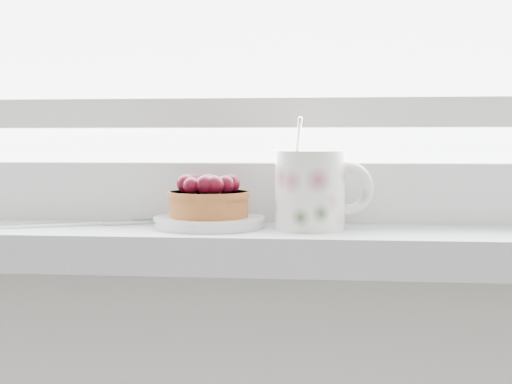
# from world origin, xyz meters

# --- Properties ---
(saucer) EXTENTS (0.12, 0.12, 0.01)m
(saucer) POSITION_xyz_m (-0.05, 1.88, 0.95)
(saucer) COLOR white
(saucer) RESTS_ON windowsill
(raspberry_tart) EXTENTS (0.09, 0.09, 0.05)m
(raspberry_tart) POSITION_xyz_m (-0.05, 1.88, 0.97)
(raspberry_tart) COLOR #995121
(raspberry_tart) RESTS_ON saucer
(floral_mug) EXTENTS (0.11, 0.09, 0.12)m
(floral_mug) POSITION_xyz_m (0.07, 1.88, 0.98)
(floral_mug) COLOR white
(floral_mug) RESTS_ON windowsill
(fork) EXTENTS (0.21, 0.12, 0.00)m
(fork) POSITION_xyz_m (-0.21, 1.88, 0.94)
(fork) COLOR silver
(fork) RESTS_ON windowsill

